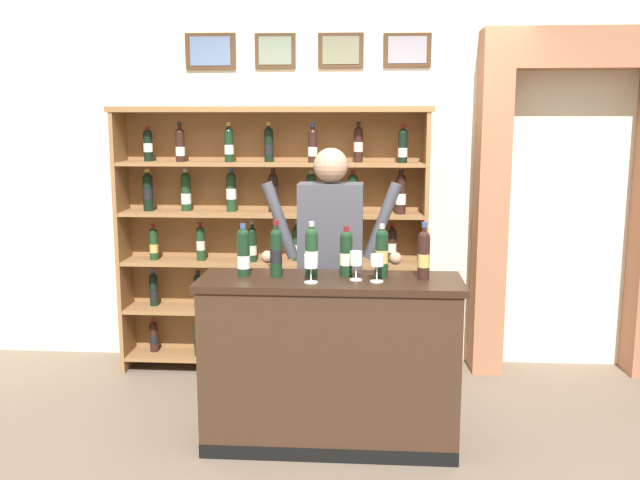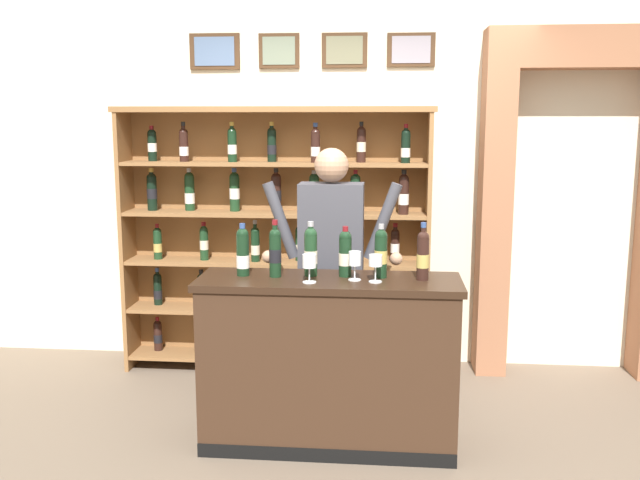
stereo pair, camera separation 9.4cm
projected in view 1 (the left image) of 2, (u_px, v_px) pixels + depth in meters
name	position (u px, v px, depth m)	size (l,w,h in m)	color
ground_plane	(342.00, 445.00, 4.11)	(14.00, 14.00, 0.02)	#6B5B4C
back_wall	(351.00, 138.00, 5.35)	(12.00, 0.19, 3.45)	beige
wine_shelf	(272.00, 232.00, 5.16)	(2.29, 0.32, 1.95)	olive
archway_doorway	(569.00, 187.00, 5.16)	(1.37, 0.45, 2.49)	#9E6647
tasting_counter	(330.00, 363.00, 4.02)	(1.48, 0.49, 0.99)	#382316
shopkeeper	(331.00, 252.00, 4.40)	(0.88, 0.22, 1.70)	#2D3347
tasting_bottle_grappa	(243.00, 252.00, 3.99)	(0.07, 0.07, 0.30)	black
tasting_bottle_rosso	(276.00, 251.00, 3.95)	(0.07, 0.07, 0.33)	black
tasting_bottle_prosecco	(312.00, 251.00, 3.98)	(0.08, 0.08, 0.31)	#19381E
tasting_bottle_riserva	(346.00, 253.00, 3.97)	(0.07, 0.07, 0.29)	black
tasting_bottle_vin_santo	(382.00, 252.00, 3.95)	(0.07, 0.07, 0.31)	black
tasting_bottle_super_tuscan	(424.00, 254.00, 3.90)	(0.07, 0.07, 0.32)	black
wine_glass_spare	(377.00, 262.00, 3.84)	(0.07, 0.07, 0.15)	silver
wine_glass_center	(356.00, 260.00, 3.88)	(0.07, 0.07, 0.16)	silver
wine_glass_right	(311.00, 263.00, 3.82)	(0.08, 0.08, 0.16)	silver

